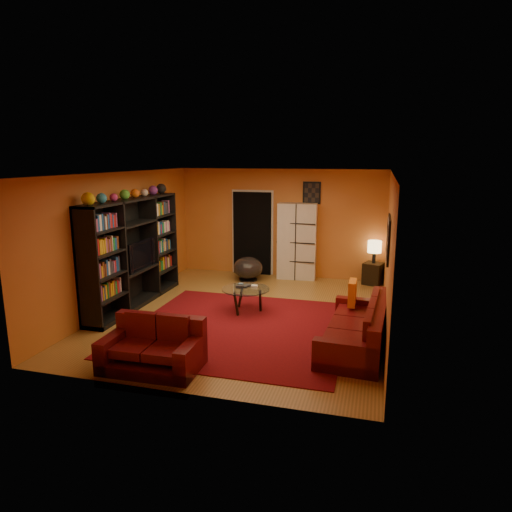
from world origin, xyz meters
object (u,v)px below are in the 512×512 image
(entertainment_unit, at_px, (133,253))
(sofa, at_px, (360,329))
(tv, at_px, (137,255))
(bowl_chair, at_px, (248,268))
(table_lamp, at_px, (375,247))
(coffee_table, at_px, (246,291))
(loveseat, at_px, (154,347))
(storage_cabinet, at_px, (297,241))
(side_table, at_px, (373,274))

(entertainment_unit, xyz_separation_m, sofa, (4.41, -0.96, -0.76))
(tv, relative_size, bowl_chair, 1.41)
(tv, distance_m, table_lamp, 5.23)
(entertainment_unit, distance_m, bowl_chair, 2.93)
(coffee_table, bearing_deg, entertainment_unit, -176.62)
(loveseat, xyz_separation_m, storage_cabinet, (1.05, 5.22, 0.62))
(tv, height_order, storage_cabinet, storage_cabinet)
(sofa, distance_m, bowl_chair, 4.26)
(entertainment_unit, height_order, coffee_table, entertainment_unit)
(coffee_table, distance_m, side_table, 3.48)
(tv, bearing_deg, bowl_chair, -35.72)
(storage_cabinet, bearing_deg, table_lamp, -5.77)
(entertainment_unit, xyz_separation_m, tv, (0.05, 0.05, -0.05))
(tv, bearing_deg, sofa, -103.05)
(loveseat, relative_size, side_table, 2.69)
(entertainment_unit, xyz_separation_m, side_table, (4.53, 2.75, -0.80))
(bowl_chair, bearing_deg, loveseat, -89.80)
(bowl_chair, bearing_deg, storage_cabinet, 25.40)
(coffee_table, bearing_deg, sofa, -26.70)
(sofa, bearing_deg, bowl_chair, 133.75)
(table_lamp, bearing_deg, side_table, -90.00)
(coffee_table, bearing_deg, loveseat, -102.52)
(loveseat, height_order, bowl_chair, loveseat)
(sofa, relative_size, table_lamp, 4.33)
(sofa, bearing_deg, tv, 170.45)
(side_table, bearing_deg, entertainment_unit, -148.71)
(bowl_chair, relative_size, side_table, 1.38)
(loveseat, bearing_deg, side_table, -29.92)
(tv, xyz_separation_m, storage_cabinet, (2.68, 2.75, -0.09))
(loveseat, bearing_deg, table_lamp, -29.92)
(entertainment_unit, xyz_separation_m, coffee_table, (2.24, 0.13, -0.64))
(table_lamp, bearing_deg, sofa, -91.75)
(sofa, xyz_separation_m, storage_cabinet, (-1.68, 3.76, 0.62))
(entertainment_unit, xyz_separation_m, storage_cabinet, (2.73, 2.80, -0.14))
(tv, height_order, sofa, tv)
(coffee_table, distance_m, storage_cabinet, 2.76)
(tv, relative_size, storage_cabinet, 0.54)
(tv, xyz_separation_m, bowl_chair, (1.61, 2.24, -0.70))
(loveseat, bearing_deg, entertainment_unit, 33.60)
(sofa, distance_m, table_lamp, 3.75)
(loveseat, bearing_deg, coffee_table, -13.60)
(tv, bearing_deg, table_lamp, -58.93)
(bowl_chair, distance_m, side_table, 2.90)
(tv, height_order, bowl_chair, tv)
(tv, height_order, table_lamp, tv)
(loveseat, xyz_separation_m, table_lamp, (2.85, 5.17, 0.58))
(storage_cabinet, distance_m, side_table, 1.91)
(tv, height_order, loveseat, tv)
(entertainment_unit, distance_m, sofa, 4.58)
(entertainment_unit, xyz_separation_m, loveseat, (1.68, -2.42, -0.76))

